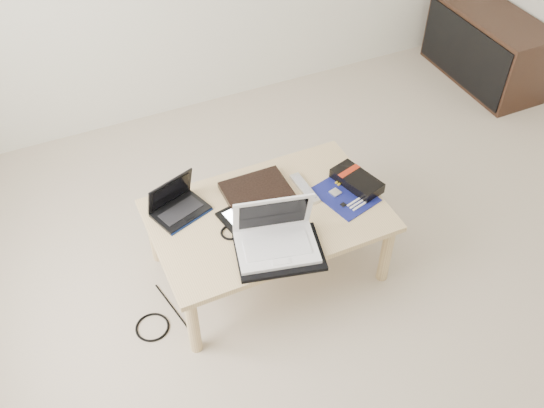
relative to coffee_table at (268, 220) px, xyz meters
name	(u,v)px	position (x,y,z in m)	size (l,w,h in m)	color
ground	(373,312)	(0.35, -0.47, -0.35)	(4.00, 4.00, 0.00)	beige
coffee_table	(268,220)	(0.00, 0.00, 0.00)	(1.10, 0.70, 0.40)	#D1B67E
media_cabinet	(486,47)	(2.12, 0.98, -0.10)	(0.41, 0.90, 0.50)	#362216
book	(257,193)	(0.00, 0.14, 0.06)	(0.32, 0.27, 0.03)	black
netbook	(177,205)	(-0.38, 0.19, 0.09)	(0.29, 0.25, 0.18)	black
tablet	(251,215)	(-0.08, 0.02, 0.06)	(0.31, 0.26, 0.01)	black
remote	(304,188)	(0.23, 0.07, 0.06)	(0.06, 0.23, 0.02)	silver
neoprene_sleeve	(279,252)	(-0.06, -0.25, 0.06)	(0.38, 0.28, 0.02)	black
white_laptop	(275,236)	(-0.06, -0.20, 0.12)	(0.40, 0.32, 0.25)	white
motherboard	(345,195)	(0.39, -0.05, 0.05)	(0.29, 0.33, 0.01)	#0D1357
gpu_box	(357,181)	(0.48, 0.00, 0.08)	(0.20, 0.28, 0.06)	black
cable_coil	(231,232)	(-0.21, -0.05, 0.05)	(0.09, 0.09, 0.01)	black
floor_cable_coil	(152,327)	(-0.66, -0.11, -0.35)	(0.16, 0.16, 0.01)	black
floor_cable_trail	(172,307)	(-0.53, -0.03, -0.35)	(0.01, 0.01, 0.33)	black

